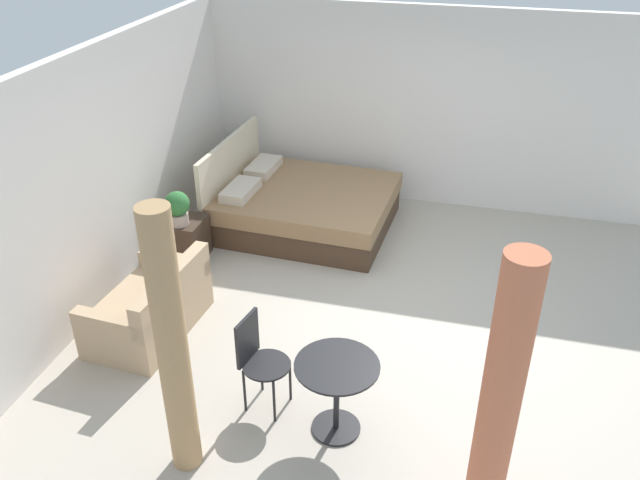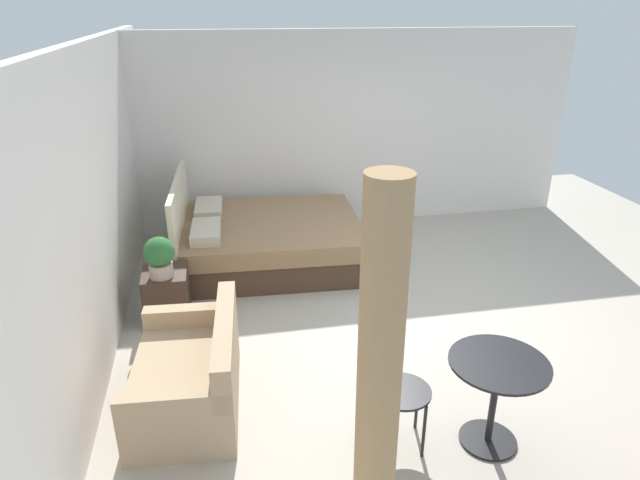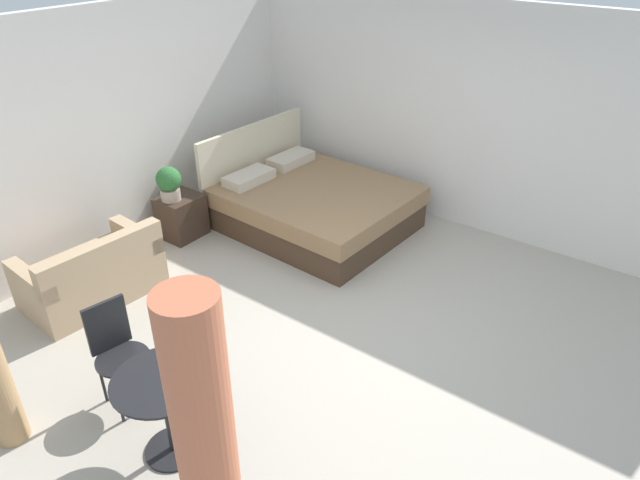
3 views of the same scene
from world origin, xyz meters
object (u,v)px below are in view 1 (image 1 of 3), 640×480
Objects in this scene: couch at (151,309)px; cafe_chair_near_window at (257,354)px; potted_plant at (177,207)px; balcony_table at (337,385)px; bed at (302,206)px; nightstand at (186,239)px.

couch is 1.57m from cafe_chair_near_window.
potted_plant is 3.22m from balcony_table.
bed is 2.51× the size of cafe_chair_near_window.
nightstand is at bearing 10.77° from couch.
balcony_table is (-3.37, -1.27, 0.19)m from bed.
couch is at bearing 68.48° from balcony_table.
cafe_chair_near_window reaches higher than nightstand.
bed is 1.67× the size of couch.
nightstand is (1.41, 0.27, -0.01)m from couch.
bed is 1.72m from potted_plant.
couch is 1.43m from nightstand.
bed is 3.22× the size of balcony_table.
couch is 2.28m from balcony_table.
bed is 5.49× the size of potted_plant.
bed reaches higher than balcony_table.
bed is at bearing -18.43° from couch.
cafe_chair_near_window is (-0.70, -1.39, 0.27)m from couch.
potted_plant reaches higher than nightstand.
potted_plant reaches higher than couch.
cafe_chair_near_window reaches higher than balcony_table.
couch is 1.92× the size of balcony_table.
couch is at bearing -167.91° from potted_plant.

